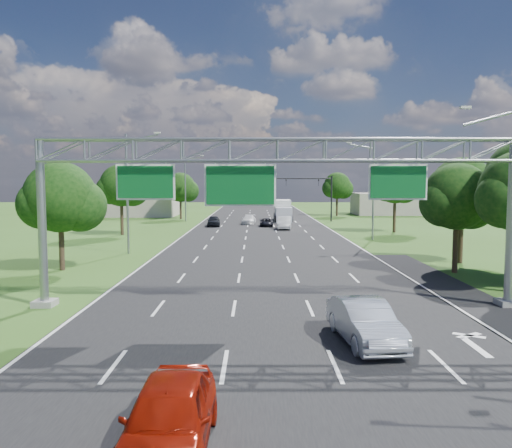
{
  "coord_description": "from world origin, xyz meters",
  "views": [
    {
      "loc": [
        -0.81,
        -11.78,
        5.97
      ],
      "look_at": [
        -0.75,
        14.73,
        3.77
      ],
      "focal_mm": 35.0,
      "sensor_mm": 36.0,
      "label": 1
    }
  ],
  "objects_px": {
    "traffic_signal": "(309,188)",
    "silver_sedan": "(364,322)",
    "red_coupe": "(169,418)",
    "box_truck": "(283,211)",
    "sign_gantry": "(279,163)"
  },
  "relations": [
    {
      "from": "red_coupe",
      "to": "silver_sedan",
      "type": "relative_size",
      "value": 0.98
    },
    {
      "from": "traffic_signal",
      "to": "red_coupe",
      "type": "height_order",
      "value": "traffic_signal"
    },
    {
      "from": "traffic_signal",
      "to": "silver_sedan",
      "type": "relative_size",
      "value": 2.51
    },
    {
      "from": "traffic_signal",
      "to": "silver_sedan",
      "type": "height_order",
      "value": "traffic_signal"
    },
    {
      "from": "red_coupe",
      "to": "box_truck",
      "type": "distance_m",
      "value": 67.59
    },
    {
      "from": "sign_gantry",
      "to": "box_truck",
      "type": "xyz_separation_m",
      "value": [
        3.25,
        54.1,
        -5.33
      ]
    },
    {
      "from": "sign_gantry",
      "to": "silver_sedan",
      "type": "bearing_deg",
      "value": -62.0
    },
    {
      "from": "sign_gantry",
      "to": "traffic_signal",
      "type": "distance_m",
      "value": 53.51
    },
    {
      "from": "traffic_signal",
      "to": "red_coupe",
      "type": "relative_size",
      "value": 2.57
    },
    {
      "from": "red_coupe",
      "to": "box_truck",
      "type": "bearing_deg",
      "value": 84.7
    },
    {
      "from": "traffic_signal",
      "to": "silver_sedan",
      "type": "xyz_separation_m",
      "value": [
        -4.19,
        -58.56,
        -4.37
      ]
    },
    {
      "from": "box_truck",
      "to": "silver_sedan",
      "type": "bearing_deg",
      "value": -88.44
    },
    {
      "from": "box_truck",
      "to": "traffic_signal",
      "type": "bearing_deg",
      "value": -13.88
    },
    {
      "from": "red_coupe",
      "to": "box_truck",
      "type": "xyz_separation_m",
      "value": [
        6.28,
        67.29,
        0.75
      ]
    },
    {
      "from": "box_truck",
      "to": "sign_gantry",
      "type": "bearing_deg",
      "value": -91.59
    }
  ]
}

